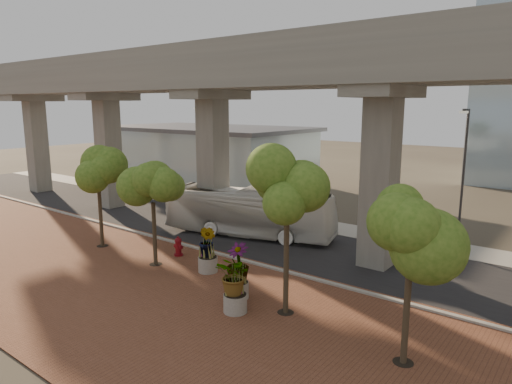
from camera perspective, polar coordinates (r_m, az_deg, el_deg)
The scene contains 18 objects.
ground at distance 27.22m, azimuth 1.21°, elevation -7.66°, with size 160.00×160.00×0.00m, color #3A332A.
brick_plaza at distance 21.72m, azimuth -11.77°, elevation -12.72°, with size 70.00×13.00×0.06m, color brown.
asphalt_road at distance 28.77m, azimuth 3.59°, elevation -6.61°, with size 90.00×8.00×0.04m, color black.
curb_strip at distance 25.70m, azimuth -1.48°, elevation -8.61°, with size 70.00×0.25×0.16m, color #9A9890.
far_sidewalk at distance 33.29m, azimuth 8.93°, elevation -4.29°, with size 90.00×3.00×0.06m, color #9A9890.
transit_viaduct at distance 27.49m, azimuth 3.77°, elevation 8.00°, with size 72.00×5.60×12.40m.
station_pavilion at distance 51.28m, azimuth -6.16°, elevation 4.69°, with size 23.00×13.00×6.30m.
transit_bus at distance 30.36m, azimuth -0.91°, elevation -2.56°, with size 2.70×11.51×3.21m, color silver.
fire_hydrant at distance 26.86m, azimuth -9.69°, elevation -6.72°, with size 0.57×0.51×1.14m.
planter_front at distance 19.27m, azimuth -2.64°, elevation -10.74°, with size 2.22×2.22×2.45m.
planter_right at distance 20.57m, azimuth -2.31°, elevation -9.13°, with size 2.40×2.40×2.56m.
planter_left at distance 23.85m, azimuth -6.08°, elevation -6.46°, with size 2.26×2.26×2.48m.
street_tree_far_west at distance 28.91m, azimuth -19.20°, elevation 2.86°, with size 3.35×3.35×6.42m.
street_tree_near_west at distance 24.71m, azimuth -12.84°, elevation 1.18°, with size 3.78×3.78×6.29m.
street_tree_near_east at distance 18.19m, azimuth 3.92°, elevation 0.48°, with size 3.51×3.51×6.93m.
street_tree_far_east at distance 15.45m, azimuth 18.89°, elevation -4.83°, with size 3.72×3.72×6.27m.
streetlamp_west at distance 39.35m, azimuth -6.36°, elevation 5.40°, with size 0.42×1.23×8.50m.
streetlamp_east at distance 28.13m, azimuth 24.44°, elevation 2.24°, with size 0.42×1.22×8.40m.
Camera 1 is at (15.33, -20.78, 8.61)m, focal length 32.00 mm.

